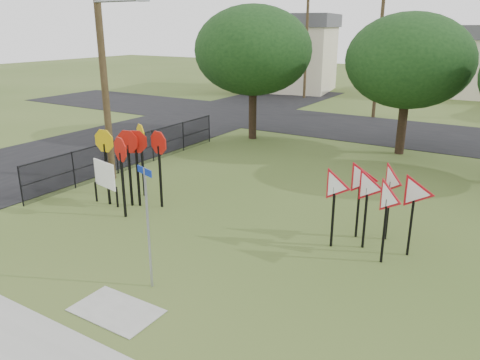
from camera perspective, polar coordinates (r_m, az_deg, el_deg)
name	(u,v)px	position (r m, az deg, el deg)	size (l,w,h in m)	color
ground	(182,267)	(12.82, -7.03, -10.46)	(140.00, 140.00, 0.00)	#3B521E
sidewalk	(48,356)	(10.44, -22.36, -19.23)	(30.00, 1.60, 0.02)	gray
street_left	(126,139)	(27.46, -13.73, 4.88)	(8.00, 50.00, 0.02)	black
street_far	(386,131)	(30.19, 17.38, 5.75)	(60.00, 8.00, 0.02)	black
curb_pad	(116,311)	(11.33, -14.86, -15.14)	(2.00, 1.20, 0.02)	gray
street_name_sign	(148,221)	(11.29, -11.18, -4.92)	(0.61, 0.22, 3.07)	#93969B
stop_sign_cluster	(132,151)	(16.61, -13.05, 3.50)	(2.63, 2.28, 2.77)	black
yield_sign_cluster	(375,190)	(13.60, 16.18, -1.19)	(3.07, 2.21, 2.41)	black
info_board	(105,176)	(17.26, -16.18, 0.46)	(1.26, 0.31, 1.61)	black
utility_pole_main	(103,51)	(19.54, -16.40, 14.87)	(3.55, 0.33, 10.00)	#4A3A22
far_pole_a	(379,50)	(33.97, 16.59, 14.98)	(1.40, 0.24, 9.00)	#4A3A22
far_pole_c	(306,44)	(42.34, 8.08, 16.04)	(1.40, 0.24, 9.00)	#4A3A22
fence_run	(136,150)	(21.67, -12.61, 3.55)	(0.05, 11.55, 1.50)	black
house_left	(285,52)	(47.70, 5.51, 15.23)	(10.58, 8.88, 7.20)	beige
tree_near_left	(253,51)	(26.25, 1.61, 15.49)	(6.40, 6.40, 7.27)	black
tree_near_mid	(409,61)	(24.28, 19.91, 13.48)	(6.00, 6.00, 6.80)	black
tree_far_left	(247,37)	(45.10, 0.82, 17.07)	(6.80, 6.80, 7.73)	black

